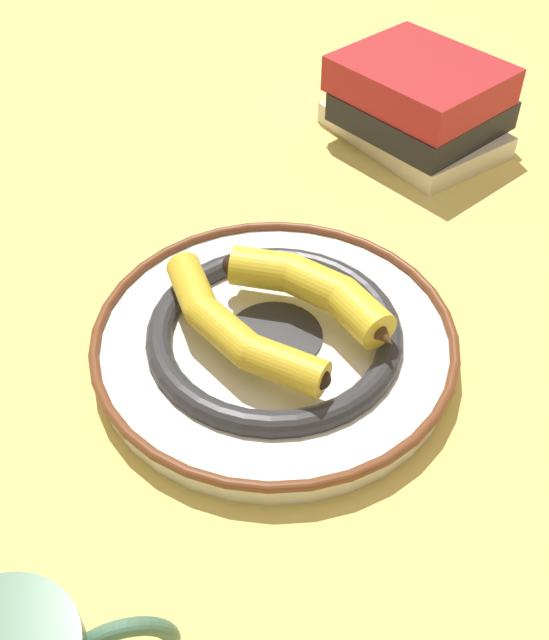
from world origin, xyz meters
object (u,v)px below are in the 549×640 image
Objects in this scene: banana_a at (229,325)px; book_stack at (417,103)px; decorative_bowl at (274,339)px; banana_b at (315,290)px.

banana_a is 0.43m from book_stack.
decorative_bowl is 1.30× the size of book_stack.
book_stack is (-0.43, 0.04, -0.00)m from banana_a.
banana_a is 1.06× the size of banana_b.
book_stack reaches higher than decorative_bowl.
banana_a is at bearing 63.90° from banana_b.
banana_b is at bearing 78.11° from banana_a.
decorative_bowl is 0.06m from banana_b.
decorative_bowl is 0.40m from book_stack.
decorative_bowl is at bearing 72.79° from banana_a.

